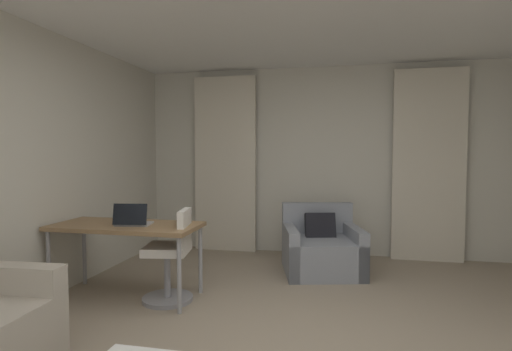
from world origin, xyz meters
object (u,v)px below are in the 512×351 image
(desk_chair, at_px, (171,260))
(desk, at_px, (126,230))
(armchair, at_px, (322,250))
(laptop, at_px, (133,221))

(desk_chair, bearing_deg, desk, 179.92)
(armchair, height_order, laptop, laptop)
(armchair, bearing_deg, desk, -145.22)
(armchair, distance_m, desk_chair, 1.85)
(armchair, height_order, desk, armchair)
(desk, bearing_deg, laptop, -26.97)
(desk, height_order, desk_chair, desk_chair)
(desk, height_order, laptop, laptop)
(armchair, xyz_separation_m, desk, (-1.82, -1.26, 0.40))
(armchair, relative_size, laptop, 2.96)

